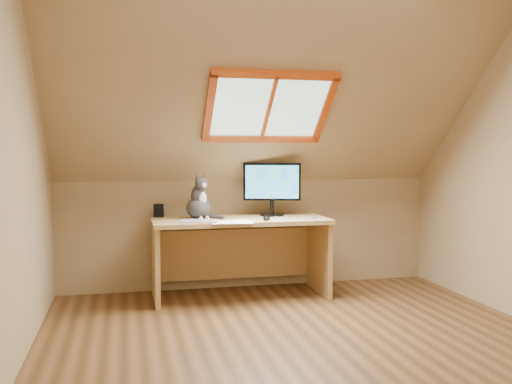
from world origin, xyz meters
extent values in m
plane|color=brown|center=(0.00, 0.00, 0.00)|extent=(3.50, 3.50, 0.00)
cube|color=tan|center=(0.00, -1.75, 1.20)|extent=(3.50, 0.02, 2.40)
cube|color=tan|center=(-1.75, 0.00, 1.20)|extent=(0.02, 3.50, 2.40)
cube|color=tan|center=(0.00, 1.75, 0.50)|extent=(3.50, 0.02, 1.00)
cube|color=tan|center=(0.00, 0.97, 1.70)|extent=(3.50, 1.56, 1.41)
cube|color=#B2E0CC|center=(0.00, 1.05, 1.63)|extent=(0.90, 0.53, 0.48)
cube|color=#BE4A11|center=(0.00, 1.05, 1.63)|extent=(1.02, 0.64, 0.59)
cube|color=tan|center=(-0.17, 1.38, 0.67)|extent=(1.51, 0.66, 0.04)
cube|color=tan|center=(-0.89, 1.38, 0.33)|extent=(0.04, 0.59, 0.65)
cube|color=tan|center=(0.56, 1.38, 0.33)|extent=(0.04, 0.59, 0.65)
cube|color=tan|center=(-0.17, 1.68, 0.33)|extent=(1.41, 0.03, 0.46)
cylinder|color=black|center=(0.15, 1.50, 0.70)|extent=(0.22, 0.22, 0.02)
cylinder|color=black|center=(0.15, 1.50, 0.77)|extent=(0.04, 0.04, 0.12)
cube|color=black|center=(0.15, 1.50, 1.00)|extent=(0.51, 0.17, 0.34)
cube|color=#0B24BB|center=(0.14, 1.48, 1.00)|extent=(0.46, 0.14, 0.30)
ellipsoid|color=#3E3937|center=(-0.52, 1.42, 0.78)|extent=(0.29, 0.31, 0.18)
ellipsoid|color=#3E3937|center=(-0.52, 1.41, 0.89)|extent=(0.18, 0.18, 0.20)
ellipsoid|color=silver|center=(-0.50, 1.35, 0.87)|extent=(0.08, 0.06, 0.12)
ellipsoid|color=#3E3937|center=(-0.50, 1.36, 1.00)|extent=(0.14, 0.13, 0.10)
sphere|color=silver|center=(-0.49, 1.32, 0.98)|extent=(0.04, 0.04, 0.04)
cone|color=#3E3937|center=(-0.54, 1.37, 1.05)|extent=(0.06, 0.06, 0.07)
cone|color=#3E3937|center=(-0.48, 1.39, 1.05)|extent=(0.06, 0.06, 0.07)
cube|color=black|center=(-0.85, 1.63, 0.75)|extent=(0.09, 0.09, 0.12)
cube|color=#B2B2B7|center=(-0.55, 1.19, 0.70)|extent=(0.36, 0.30, 0.01)
ellipsoid|color=black|center=(0.02, 1.18, 0.71)|extent=(0.09, 0.12, 0.03)
cube|color=white|center=(-0.25, 1.12, 0.69)|extent=(0.33, 0.27, 0.00)
cube|color=white|center=(-0.25, 1.12, 0.69)|extent=(0.32, 0.24, 0.00)
cube|color=white|center=(-0.25, 1.12, 0.69)|extent=(0.35, 0.30, 0.00)
camera|label=1|loc=(-1.14, -3.44, 1.26)|focal=40.00mm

